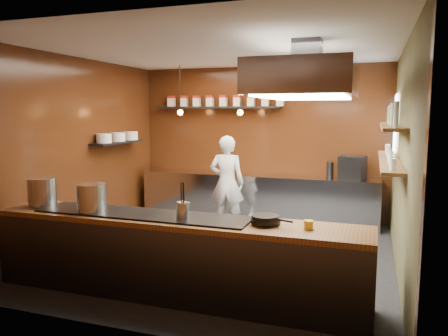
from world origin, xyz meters
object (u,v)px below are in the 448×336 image
at_px(stockpot_large, 42,191).
at_px(extractor_hood, 307,80).
at_px(stockpot_small, 92,197).
at_px(espresso_machine, 352,167).
at_px(chef, 227,183).

bearing_deg(stockpot_large, extractor_hood, 20.80).
bearing_deg(stockpot_small, espresso_machine, 54.01).
height_order(stockpot_large, chef, chef).
bearing_deg(stockpot_large, espresso_machine, 46.22).
bearing_deg(stockpot_small, chef, 77.08).
relative_size(stockpot_large, chef, 0.21).
bearing_deg(extractor_hood, espresso_machine, 79.36).
xyz_separation_m(stockpot_small, chef, (0.69, 3.01, -0.25)).
distance_m(stockpot_large, chef, 3.28).
relative_size(extractor_hood, stockpot_large, 5.70).
distance_m(stockpot_large, stockpot_small, 0.81).
bearing_deg(stockpot_small, stockpot_large, 173.29).
bearing_deg(espresso_machine, stockpot_large, -120.11).
bearing_deg(stockpot_small, extractor_hood, 28.93).
relative_size(espresso_machine, chef, 0.25).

